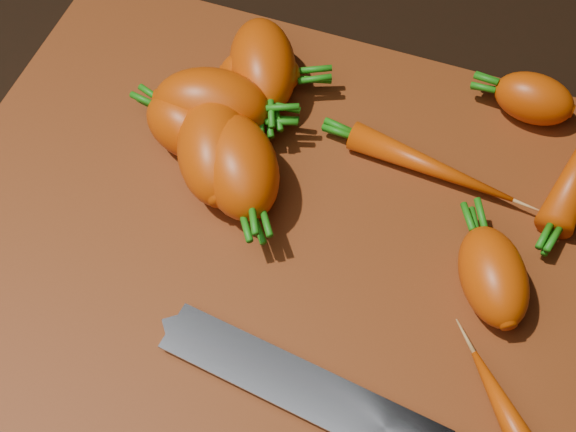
% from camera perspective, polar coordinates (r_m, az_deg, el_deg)
% --- Properties ---
extents(ground, '(2.00, 2.00, 0.01)m').
position_cam_1_polar(ground, '(0.57, -0.34, -2.65)').
color(ground, black).
extents(cutting_board, '(0.50, 0.40, 0.01)m').
position_cam_1_polar(cutting_board, '(0.56, -0.34, -2.11)').
color(cutting_board, brown).
rests_on(cutting_board, ground).
extents(carrot_0, '(0.10, 0.07, 0.06)m').
position_cam_1_polar(carrot_0, '(0.60, -5.45, 7.85)').
color(carrot_0, '#D14504').
rests_on(carrot_0, cutting_board).
extents(carrot_1, '(0.08, 0.06, 0.04)m').
position_cam_1_polar(carrot_1, '(0.59, -7.33, 6.38)').
color(carrot_1, '#D14504').
rests_on(carrot_1, cutting_board).
extents(carrot_2, '(0.08, 0.10, 0.05)m').
position_cam_1_polar(carrot_2, '(0.62, -1.81, 10.65)').
color(carrot_2, '#D14504').
rests_on(carrot_2, cutting_board).
extents(carrot_3, '(0.09, 0.11, 0.05)m').
position_cam_1_polar(carrot_3, '(0.57, -5.22, 4.76)').
color(carrot_3, '#D14504').
rests_on(carrot_3, cutting_board).
extents(carrot_4, '(0.06, 0.04, 0.04)m').
position_cam_1_polar(carrot_4, '(0.64, 17.09, 7.98)').
color(carrot_4, '#D14504').
rests_on(carrot_4, cutting_board).
extents(carrot_5, '(0.07, 0.06, 0.04)m').
position_cam_1_polar(carrot_5, '(0.62, -2.00, 10.10)').
color(carrot_5, '#D14504').
rests_on(carrot_5, cutting_board).
extents(carrot_6, '(0.07, 0.08, 0.04)m').
position_cam_1_polar(carrot_6, '(0.54, 14.38, -4.19)').
color(carrot_6, '#D14504').
rests_on(carrot_6, cutting_board).
extents(carrot_8, '(0.13, 0.04, 0.02)m').
position_cam_1_polar(carrot_8, '(0.59, 10.10, 3.47)').
color(carrot_8, '#D14504').
rests_on(carrot_8, cutting_board).
extents(carrot_9, '(0.08, 0.09, 0.03)m').
position_cam_1_polar(carrot_9, '(0.51, 15.65, -14.09)').
color(carrot_9, '#D14504').
rests_on(carrot_9, cutting_board).
extents(carrot_10, '(0.07, 0.07, 0.04)m').
position_cam_1_polar(carrot_10, '(0.61, -6.77, 7.81)').
color(carrot_10, '#D14504').
rests_on(carrot_10, cutting_board).
extents(carrot_11, '(0.09, 0.10, 0.06)m').
position_cam_1_polar(carrot_11, '(0.56, -3.54, 3.55)').
color(carrot_11, '#D14504').
rests_on(carrot_11, cutting_board).
extents(knife, '(0.31, 0.06, 0.02)m').
position_cam_1_polar(knife, '(0.50, 2.95, -13.01)').
color(knife, gray).
rests_on(knife, cutting_board).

